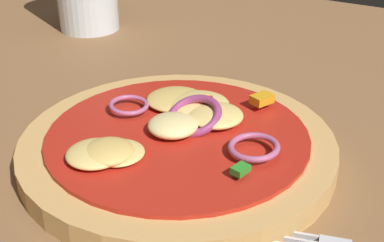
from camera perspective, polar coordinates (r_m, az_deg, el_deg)
name	(u,v)px	position (r m, az deg, el deg)	size (l,w,h in m)	color
dining_table	(143,153)	(0.41, -5.47, -3.51)	(1.40, 0.94, 0.03)	brown
pizza	(177,142)	(0.37, -1.65, -2.37)	(0.23, 0.23, 0.04)	tan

